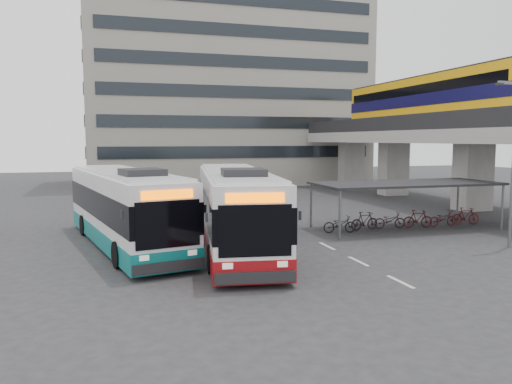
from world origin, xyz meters
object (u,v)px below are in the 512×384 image
object	(u,v)px
bus_main	(235,210)
lamp_post	(512,154)
pedestrian	(238,221)
bus_teal	(125,209)

from	to	relation	value
bus_main	lamp_post	bearing A→B (deg)	-7.00
lamp_post	bus_main	bearing A→B (deg)	159.38
pedestrian	bus_teal	bearing A→B (deg)	143.87
pedestrian	lamp_post	world-z (taller)	lamp_post
lamp_post	bus_teal	bearing A→B (deg)	156.98
pedestrian	lamp_post	bearing A→B (deg)	-75.57
bus_teal	lamp_post	xyz separation A→B (m)	(16.56, -5.27, 2.50)
bus_main	lamp_post	world-z (taller)	lamp_post
bus_teal	lamp_post	size ratio (longest dim) A/B	1.73
bus_teal	pedestrian	world-z (taller)	bus_teal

